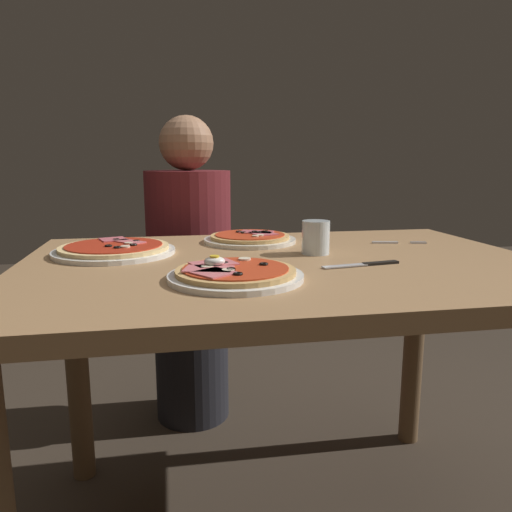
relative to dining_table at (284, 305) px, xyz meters
The scene contains 8 objects.
dining_table is the anchor object (origin of this frame).
pizza_foreground 0.26m from the dining_table, 130.35° to the right, with size 0.28×0.28×0.05m.
pizza_across_left 0.31m from the dining_table, 97.84° to the left, with size 0.27×0.27×0.03m.
pizza_across_right 0.46m from the dining_table, 159.20° to the left, with size 0.31×0.31×0.03m.
water_glass_near 0.19m from the dining_table, 33.04° to the left, with size 0.07×0.07×0.09m.
fork 0.43m from the dining_table, 25.47° to the left, with size 0.16×0.05×0.00m.
knife 0.23m from the dining_table, 29.29° to the right, with size 0.20×0.05×0.01m.
diner_person 0.75m from the dining_table, 105.51° to the left, with size 0.32×0.32×1.18m.
Camera 1 is at (-0.28, -1.14, 1.02)m, focal length 34.30 mm.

